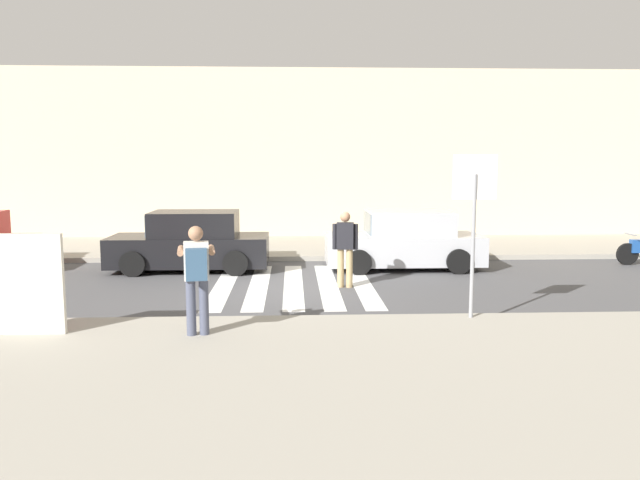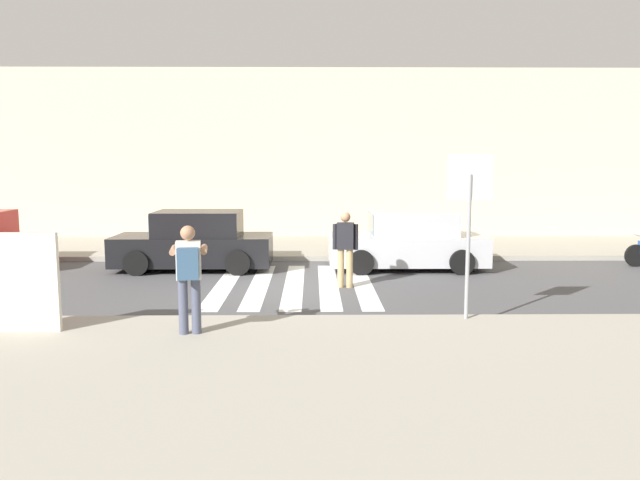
{
  "view_description": "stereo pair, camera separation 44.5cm",
  "coord_description": "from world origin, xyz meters",
  "px_view_note": "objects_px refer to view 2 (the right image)",
  "views": [
    {
      "loc": [
        -0.02,
        -14.0,
        2.87
      ],
      "look_at": [
        0.6,
        -0.2,
        1.1
      ],
      "focal_mm": 35.0,
      "sensor_mm": 36.0,
      "label": 1
    },
    {
      "loc": [
        0.42,
        -14.02,
        2.87
      ],
      "look_at": [
        0.6,
        -0.2,
        1.1
      ],
      "focal_mm": 35.0,
      "sensor_mm": 36.0,
      "label": 2
    }
  ],
  "objects_px": {
    "parked_car_silver": "(408,242)",
    "advertising_board": "(25,282)",
    "photographer_with_backpack": "(189,270)",
    "pedestrian_crossing": "(345,245)",
    "stop_sign": "(469,200)",
    "parked_car_black": "(195,242)"
  },
  "relations": [
    {
      "from": "stop_sign",
      "to": "photographer_with_backpack",
      "type": "bearing_deg",
      "value": -168.63
    },
    {
      "from": "stop_sign",
      "to": "advertising_board",
      "type": "relative_size",
      "value": 1.77
    },
    {
      "from": "pedestrian_crossing",
      "to": "parked_car_black",
      "type": "height_order",
      "value": "pedestrian_crossing"
    },
    {
      "from": "photographer_with_backpack",
      "to": "parked_car_silver",
      "type": "distance_m",
      "value": 8.07
    },
    {
      "from": "photographer_with_backpack",
      "to": "parked_car_black",
      "type": "xyz_separation_m",
      "value": [
        -1.16,
        6.69,
        -0.44
      ]
    },
    {
      "from": "stop_sign",
      "to": "parked_car_silver",
      "type": "xyz_separation_m",
      "value": [
        -0.12,
        5.77,
        -1.48
      ]
    },
    {
      "from": "stop_sign",
      "to": "photographer_with_backpack",
      "type": "relative_size",
      "value": 1.64
    },
    {
      "from": "photographer_with_backpack",
      "to": "pedestrian_crossing",
      "type": "distance_m",
      "value": 5.06
    },
    {
      "from": "pedestrian_crossing",
      "to": "advertising_board",
      "type": "height_order",
      "value": "advertising_board"
    },
    {
      "from": "parked_car_black",
      "to": "advertising_board",
      "type": "relative_size",
      "value": 2.56
    },
    {
      "from": "advertising_board",
      "to": "parked_car_silver",
      "type": "bearing_deg",
      "value": 42.26
    },
    {
      "from": "stop_sign",
      "to": "parked_car_silver",
      "type": "height_order",
      "value": "stop_sign"
    },
    {
      "from": "pedestrian_crossing",
      "to": "advertising_board",
      "type": "distance_m",
      "value": 6.72
    },
    {
      "from": "stop_sign",
      "to": "parked_car_black",
      "type": "distance_m",
      "value": 8.29
    },
    {
      "from": "parked_car_silver",
      "to": "pedestrian_crossing",
      "type": "bearing_deg",
      "value": -126.82
    },
    {
      "from": "parked_car_silver",
      "to": "advertising_board",
      "type": "xyz_separation_m",
      "value": [
        -7.14,
        -6.49,
        0.21
      ]
    },
    {
      "from": "stop_sign",
      "to": "parked_car_silver",
      "type": "relative_size",
      "value": 0.69
    },
    {
      "from": "pedestrian_crossing",
      "to": "parked_car_black",
      "type": "distance_m",
      "value": 4.54
    },
    {
      "from": "parked_car_silver",
      "to": "stop_sign",
      "type": "bearing_deg",
      "value": -88.76
    },
    {
      "from": "advertising_board",
      "to": "photographer_with_backpack",
      "type": "bearing_deg",
      "value": -4.39
    },
    {
      "from": "photographer_with_backpack",
      "to": "pedestrian_crossing",
      "type": "xyz_separation_m",
      "value": [
        2.68,
        4.29,
        -0.19
      ]
    },
    {
      "from": "photographer_with_backpack",
      "to": "advertising_board",
      "type": "relative_size",
      "value": 1.08
    }
  ]
}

